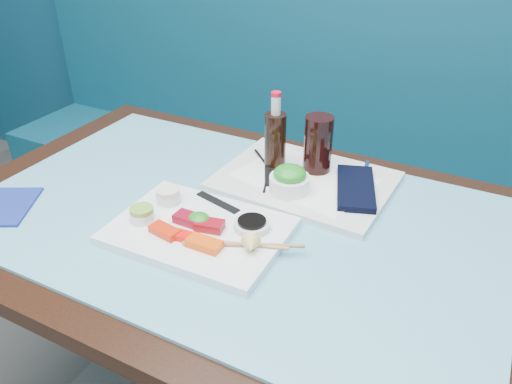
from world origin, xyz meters
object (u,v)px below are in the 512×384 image
at_px(serving_tray, 304,181).
at_px(sashimi_plate, 199,231).
at_px(dining_table, 234,245).
at_px(seaweed_bowl, 289,184).
at_px(booth_bench, 339,191).
at_px(cola_bottle_body, 275,143).
at_px(cola_glass, 318,144).

bearing_deg(serving_tray, sashimi_plate, -108.25).
xyz_separation_m(dining_table, sashimi_plate, (-0.03, -0.10, 0.10)).
bearing_deg(seaweed_bowl, dining_table, -122.05).
xyz_separation_m(booth_bench, sashimi_plate, (-0.03, -0.94, 0.39)).
bearing_deg(sashimi_plate, seaweed_bowl, 64.27).
xyz_separation_m(sashimi_plate, cola_bottle_body, (0.02, 0.34, 0.07)).
xyz_separation_m(booth_bench, seaweed_bowl, (0.08, -0.71, 0.42)).
distance_m(serving_tray, seaweed_bowl, 0.08).
xyz_separation_m(dining_table, cola_glass, (0.10, 0.26, 0.18)).
height_order(serving_tray, seaweed_bowl, seaweed_bowl).
distance_m(booth_bench, cola_glass, 0.75).
distance_m(dining_table, cola_bottle_body, 0.30).
height_order(dining_table, sashimi_plate, sashimi_plate).
height_order(seaweed_bowl, cola_bottle_body, cola_bottle_body).
bearing_deg(seaweed_bowl, serving_tray, 82.41).
bearing_deg(seaweed_bowl, cola_glass, 81.25).
bearing_deg(seaweed_bowl, cola_bottle_body, 130.36).
bearing_deg(booth_bench, serving_tray, -81.57).
xyz_separation_m(sashimi_plate, seaweed_bowl, (0.11, 0.24, 0.03)).
xyz_separation_m(dining_table, seaweed_bowl, (0.08, 0.13, 0.13)).
height_order(dining_table, serving_tray, serving_tray).
xyz_separation_m(dining_table, serving_tray, (0.09, 0.21, 0.10)).
bearing_deg(booth_bench, cola_glass, -79.81).
distance_m(sashimi_plate, cola_glass, 0.40).
bearing_deg(serving_tray, seaweed_bowl, -94.93).
bearing_deg(seaweed_bowl, booth_bench, 96.75).
bearing_deg(dining_table, seaweed_bowl, 57.95).
bearing_deg(dining_table, cola_glass, 68.54).
distance_m(booth_bench, seaweed_bowl, 0.83).
relative_size(booth_bench, seaweed_bowl, 30.19).
bearing_deg(sashimi_plate, cola_bottle_body, 85.85).
bearing_deg(cola_glass, booth_bench, 100.19).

